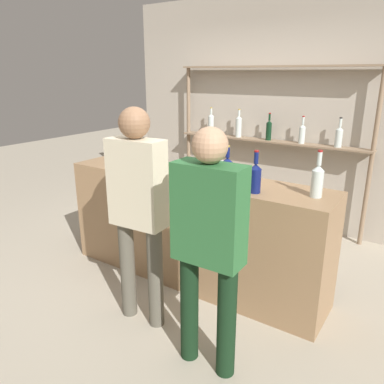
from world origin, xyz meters
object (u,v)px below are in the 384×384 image
Objects in this scene: counter_bottle_0 at (317,180)px; cork_jar at (223,169)px; counter_bottle_1 at (227,170)px; customer_center at (138,202)px; ice_bucket at (134,154)px; customer_right at (209,237)px; counter_bottle_2 at (255,177)px; wine_glass at (209,165)px.

counter_bottle_0 is 2.56× the size of cork_jar.
counter_bottle_1 is 0.77m from customer_center.
ice_bucket is 0.14× the size of customer_right.
counter_bottle_0 is at bearing -23.94° from customer_right.
counter_bottle_0 is 1.31m from customer_center.
customer_center is (-0.37, -0.65, -0.15)m from counter_bottle_1.
counter_bottle_2 is 2.39× the size of cork_jar.
counter_bottle_1 is 0.20× the size of customer_right.
wine_glass is at bearing 160.96° from counter_bottle_2.
ice_bucket is at bearing 178.41° from counter_bottle_0.
cork_jar is 0.08× the size of customer_center.
customer_right reaches higher than wine_glass.
counter_bottle_2 is at bearing -8.18° from ice_bucket.
counter_bottle_2 is 1.46× the size of ice_bucket.
customer_right is at bearing -112.86° from counter_bottle_0.
counter_bottle_2 is at bearing -160.03° from counter_bottle_0.
customer_center is at bearing -119.93° from counter_bottle_1.
counter_bottle_2 is 0.19× the size of customer_center.
counter_bottle_0 is 2.30× the size of wine_glass.
customer_center reaches higher than counter_bottle_1.
counter_bottle_0 is at bearing -58.42° from customer_center.
customer_right is at bearing -68.44° from counter_bottle_1.
ice_bucket is at bearing 178.38° from wine_glass.
counter_bottle_0 is 0.21× the size of customer_center.
counter_bottle_1 is 1.46× the size of ice_bucket.
counter_bottle_0 is at bearing -1.59° from ice_bucket.
customer_right is (-0.37, -0.89, -0.21)m from counter_bottle_0.
customer_right is (0.46, -0.99, -0.15)m from cork_jar.
wine_glass reaches higher than cork_jar.
counter_bottle_1 is at bearing 169.26° from counter_bottle_2.
counter_bottle_2 is 0.89m from customer_center.
counter_bottle_0 is at bearing 19.97° from counter_bottle_2.
cork_jar is at bearing 127.04° from counter_bottle_1.
ice_bucket is (-1.82, 0.05, -0.03)m from counter_bottle_0.
counter_bottle_0 is 0.85m from cork_jar.
customer_right is (0.04, -0.74, -0.20)m from counter_bottle_2.
wine_glass is at bearing 30.26° from customer_right.
customer_center reaches higher than counter_bottle_0.
customer_center is (-0.64, -0.60, -0.15)m from counter_bottle_2.
wine_glass is at bearing 178.44° from counter_bottle_0.
ice_bucket is 1.64× the size of cork_jar.
wine_glass is (-0.93, 0.03, -0.02)m from counter_bottle_0.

